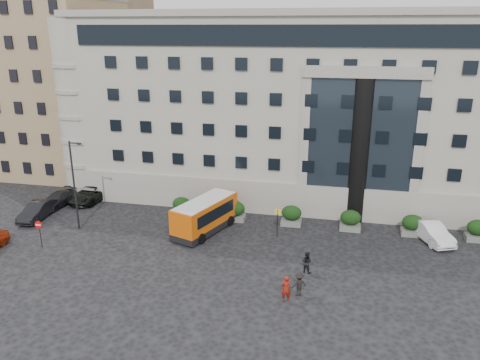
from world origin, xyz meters
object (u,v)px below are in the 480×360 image
(hedge_d, at_px, (350,220))
(white_taxi, at_px, (431,231))
(hedge_c, at_px, (291,215))
(no_entry_sign, at_px, (39,229))
(minibus, at_px, (205,214))
(hedge_a, at_px, (182,206))
(hedge_b, at_px, (235,211))
(hedge_f, at_px, (478,230))
(bus_stop_sign, at_px, (278,218))
(red_truck, at_px, (141,165))
(hedge_e, at_px, (412,225))
(parked_car_c, at_px, (58,199))
(pedestrian_a, at_px, (286,289))
(parked_car_d, at_px, (92,193))
(pedestrian_b, at_px, (307,262))
(parked_car_b, at_px, (37,211))
(street_lamp, at_px, (74,182))
(pedestrian_c, at_px, (299,284))

(hedge_d, relative_size, white_taxi, 0.37)
(hedge_d, bearing_deg, hedge_c, 180.00)
(hedge_d, height_order, no_entry_sign, no_entry_sign)
(minibus, bearing_deg, hedge_c, 42.12)
(hedge_a, xyz_separation_m, minibus, (3.18, -3.00, 0.66))
(hedge_b, xyz_separation_m, hedge_f, (20.80, 0.00, 0.00))
(bus_stop_sign, xyz_separation_m, red_truck, (-18.20, 13.40, -0.25))
(no_entry_sign, bearing_deg, hedge_e, 16.52)
(hedge_c, xyz_separation_m, white_taxi, (11.79, -0.80, -0.11))
(hedge_c, height_order, parked_car_c, hedge_c)
(pedestrian_a, bearing_deg, hedge_d, -127.09)
(no_entry_sign, bearing_deg, hedge_b, 31.90)
(hedge_f, relative_size, parked_car_d, 0.33)
(hedge_b, distance_m, pedestrian_b, 11.06)
(hedge_e, distance_m, parked_car_b, 33.98)
(hedge_f, bearing_deg, hedge_a, 180.00)
(bus_stop_sign, xyz_separation_m, parked_car_d, (-19.93, 4.75, -0.94))
(hedge_c, relative_size, parked_car_c, 0.39)
(hedge_a, relative_size, street_lamp, 0.23)
(pedestrian_c, bearing_deg, parked_car_d, -58.98)
(parked_car_d, bearing_deg, parked_car_b, -106.16)
(street_lamp, bearing_deg, bus_stop_sign, 6.54)
(hedge_a, relative_size, parked_car_c, 0.39)
(hedge_f, xyz_separation_m, parked_car_b, (-39.00, -3.49, -0.15))
(parked_car_c, xyz_separation_m, pedestrian_b, (25.41, -8.27, 0.13))
(hedge_c, xyz_separation_m, parked_car_c, (-23.40, -0.12, -0.25))
(white_taxi, bearing_deg, parked_car_d, 152.40)
(hedge_b, distance_m, parked_car_c, 18.20)
(no_entry_sign, relative_size, parked_car_b, 0.49)
(hedge_b, relative_size, parked_car_d, 0.33)
(red_truck, bearing_deg, hedge_b, -26.43)
(pedestrian_a, distance_m, pedestrian_b, 4.22)
(hedge_a, bearing_deg, pedestrian_b, -34.06)
(hedge_b, bearing_deg, no_entry_sign, -148.10)
(hedge_e, relative_size, no_entry_sign, 0.79)
(minibus, xyz_separation_m, parked_car_c, (-16.18, 2.88, -0.91))
(hedge_f, distance_m, bus_stop_sign, 16.76)
(red_truck, bearing_deg, bus_stop_sign, -25.46)
(hedge_b, bearing_deg, pedestrian_a, -63.63)
(no_entry_sign, bearing_deg, hedge_d, 19.76)
(hedge_e, xyz_separation_m, minibus, (-17.62, -3.00, 0.66))
(hedge_f, height_order, minibus, minibus)
(hedge_a, bearing_deg, bus_stop_sign, -16.42)
(red_truck, xyz_separation_m, pedestrian_b, (21.12, -18.99, -0.67))
(pedestrian_a, xyz_separation_m, pedestrian_c, (0.77, 0.88, -0.09))
(hedge_e, distance_m, bus_stop_sign, 11.67)
(no_entry_sign, distance_m, minibus, 13.51)
(minibus, bearing_deg, parked_car_d, 179.57)
(minibus, xyz_separation_m, pedestrian_b, (9.23, -5.39, -0.78))
(hedge_b, xyz_separation_m, street_lamp, (-13.14, -4.80, 3.44))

